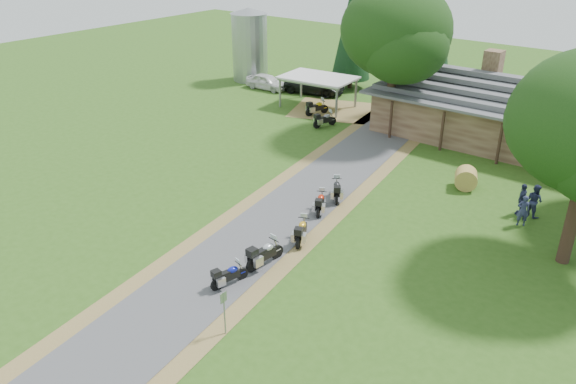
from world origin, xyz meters
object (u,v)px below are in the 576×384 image
Objects in this scene: motorcycle_row_a at (229,274)px; motorcycle_carport_b at (325,119)px; carport at (318,92)px; lodge at (524,112)px; car_dark_suv at (315,81)px; hay_bale at (466,178)px; silo at (250,45)px; car_white_sedan at (267,80)px; motorcycle_row_d at (320,202)px; motorcycle_row_c at (302,230)px; motorcycle_row_e at (337,189)px; motorcycle_carport_a at (317,107)px; motorcycle_row_b at (265,252)px.

motorcycle_row_a is 0.89× the size of motorcycle_carport_b.
carport is 3.26× the size of motorcycle_carport_b.
lodge is 11.39× the size of motorcycle_carport_b.
motorcycle_carport_b is (-8.72, 20.14, 0.07)m from motorcycle_row_a.
car_dark_suv is 4.64× the size of hay_bale.
motorcycle_row_a is (-4.53, -25.48, -1.88)m from lodge.
silo is 1.29× the size of car_white_sedan.
car_dark_suv is at bearing -70.97° from car_white_sedan.
motorcycle_row_d is at bearing -107.25° from lodge.
lodge reaches higher than motorcycle_row_c.
car_white_sedan is 0.89× the size of car_dark_suv.
motorcycle_carport_b is (14.11, -7.30, -2.89)m from silo.
car_white_sedan is at bearing 157.72° from hay_bale.
motorcycle_row_a is at bearing -105.17° from hay_bale.
silo is at bearing 17.28° from motorcycle_row_e.
motorcycle_row_c is (15.11, -22.44, -0.53)m from car_dark_suv.
carport is 22.73m from motorcycle_row_c.
car_white_sedan is 28.46m from motorcycle_row_c.
silo is 4.22× the size of motorcycle_row_a.
motorcycle_row_d is 17.32m from motorcycle_carport_a.
hay_bale is (15.31, -6.21, -0.02)m from motorcycle_carport_a.
carport is 18.35m from hay_bale.
motorcycle_row_e is at bearing -109.80° from lodge.
silo reaches higher than motorcycle_row_d.
motorcycle_row_a is 21.95m from motorcycle_carport_b.
carport is 4.65× the size of hay_bale.
car_dark_suv is (7.97, 0.00, -2.36)m from silo.
motorcycle_carport_b is at bearing 32.85° from motorcycle_row_b.
motorcycle_carport_a is (-15.50, -3.23, -1.78)m from lodge.
motorcycle_row_d is (-0.83, 8.20, 0.04)m from motorcycle_row_a.
lodge is at bearing -54.06° from motorcycle_row_e.
motorcycle_row_c is at bearing -128.37° from motorcycle_carport_a.
lodge is 3.51× the size of car_dark_suv.
car_white_sedan is at bearing 98.48° from car_dark_suv.
car_white_sedan is 25.53m from hay_bale.
lodge is 16.45m from motorcycle_row_e.
motorcycle_carport_b is (6.14, -7.31, -0.52)m from car_dark_suv.
motorcycle_row_a is at bearing -68.25° from carport.
carport is 17.87m from motorcycle_row_e.
car_dark_suv reaches higher than motorcycle_row_b.
motorcycle_carport_b is (-7.89, 11.94, 0.03)m from motorcycle_row_d.
motorcycle_row_a is at bearing 151.40° from motorcycle_row_e.
carport is 5.24m from motorcycle_carport_b.
motorcycle_carport_a is (8.31, -3.47, -0.24)m from car_white_sedan.
motorcycle_row_c is at bearing -61.98° from carport.
silo is 32.32m from motorcycle_row_c.
motorcycle_row_a is (12.15, -24.05, -0.75)m from carport.
motorcycle_row_e is 8.00m from hay_bale.
motorcycle_carport_a is 16.52m from hay_bale.
motorcycle_carport_b is at bearing -158.06° from lodge.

